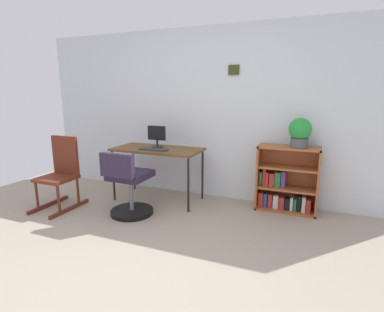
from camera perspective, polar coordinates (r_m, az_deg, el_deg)
ground_plane at (r=2.69m, az=-13.85°, el=-21.14°), size 6.24×6.24×0.00m
wall_back at (r=4.19m, az=2.94°, el=7.99°), size 5.20×0.12×2.32m
desk at (r=4.03m, az=-6.63°, el=0.73°), size 1.19×0.58×0.73m
monitor at (r=4.07m, az=-6.79°, el=3.81°), size 0.26×0.16×0.30m
keyboard at (r=3.89m, az=-7.43°, el=1.25°), size 0.38×0.13×0.02m
office_chair at (r=3.63m, az=-12.13°, el=-5.87°), size 0.52×0.55×0.80m
rocking_chair at (r=4.16m, az=-23.93°, el=-2.87°), size 0.42×0.64×0.92m
bookshelf_low at (r=3.91m, az=17.51°, el=-4.80°), size 0.73×0.30×0.82m
potted_plant_on_shelf at (r=3.72m, az=20.05°, el=4.38°), size 0.26×0.26×0.35m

